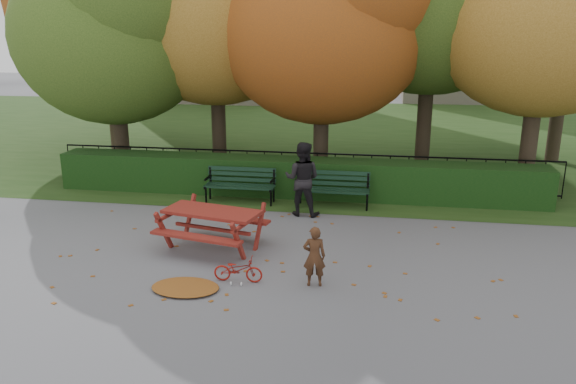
% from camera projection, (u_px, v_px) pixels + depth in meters
% --- Properties ---
extents(ground, '(90.00, 90.00, 0.00)m').
position_uv_depth(ground, '(260.00, 260.00, 10.87)').
color(ground, slate).
rests_on(ground, ground).
extents(grass_strip, '(90.00, 90.00, 0.00)m').
position_uv_depth(grass_strip, '(328.00, 134.00, 24.14)').
color(grass_strip, '#1E3B12').
rests_on(grass_strip, ground).
extents(building_right, '(9.00, 6.00, 12.00)m').
position_uv_depth(building_right, '(481.00, 1.00, 34.51)').
color(building_right, '#BCAC94').
rests_on(building_right, ground).
extents(hedge, '(13.00, 0.90, 1.00)m').
position_uv_depth(hedge, '(295.00, 177.00, 15.00)').
color(hedge, black).
rests_on(hedge, ground).
extents(iron_fence, '(14.00, 0.04, 1.02)m').
position_uv_depth(iron_fence, '(299.00, 169.00, 15.75)').
color(iron_fence, black).
rests_on(iron_fence, ground).
extents(tree_a, '(5.88, 5.60, 7.48)m').
position_uv_depth(tree_a, '(118.00, 21.00, 15.71)').
color(tree_a, black).
rests_on(tree_a, ground).
extents(tree_c, '(6.30, 6.00, 8.00)m').
position_uv_depth(tree_c, '(334.00, 9.00, 15.05)').
color(tree_c, black).
rests_on(tree_c, ground).
extents(bench_left, '(1.80, 0.57, 0.88)m').
position_uv_depth(bench_left, '(241.00, 182.00, 14.44)').
color(bench_left, black).
rests_on(bench_left, ground).
extents(bench_right, '(1.80, 0.57, 0.88)m').
position_uv_depth(bench_right, '(334.00, 186.00, 14.06)').
color(bench_right, black).
rests_on(bench_right, ground).
extents(picnic_table, '(2.21, 1.93, 0.93)m').
position_uv_depth(picnic_table, '(212.00, 219.00, 11.26)').
color(picnic_table, maroon).
rests_on(picnic_table, ground).
extents(leaf_pile, '(1.33, 1.05, 0.08)m').
position_uv_depth(leaf_pile, '(185.00, 287.00, 9.62)').
color(leaf_pile, maroon).
rests_on(leaf_pile, ground).
extents(leaf_scatter, '(9.00, 5.70, 0.01)m').
position_uv_depth(leaf_scatter, '(263.00, 254.00, 11.15)').
color(leaf_scatter, maroon).
rests_on(leaf_scatter, ground).
extents(child, '(0.43, 0.31, 1.08)m').
position_uv_depth(child, '(314.00, 256.00, 9.65)').
color(child, '#452716').
rests_on(child, ground).
extents(adult, '(0.93, 0.76, 1.78)m').
position_uv_depth(adult, '(302.00, 179.00, 13.31)').
color(adult, black).
rests_on(adult, ground).
extents(bicycle, '(0.88, 0.33, 0.46)m').
position_uv_depth(bicycle, '(238.00, 269.00, 9.88)').
color(bicycle, maroon).
rests_on(bicycle, ground).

